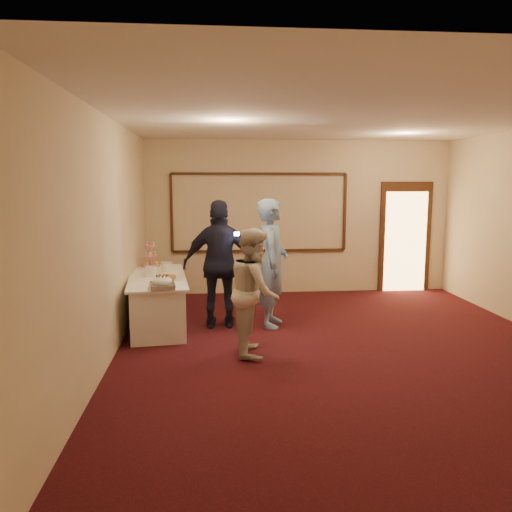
{
  "coord_description": "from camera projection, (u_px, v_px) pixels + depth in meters",
  "views": [
    {
      "loc": [
        -1.75,
        -6.22,
        2.21
      ],
      "look_at": [
        -1.11,
        0.78,
        1.15
      ],
      "focal_mm": 35.0,
      "sensor_mm": 36.0,
      "label": 1
    }
  ],
  "objects": [
    {
      "name": "floor",
      "position": [
        345.0,
        349.0,
        6.61
      ],
      "size": [
        7.0,
        7.0,
        0.0
      ],
      "primitive_type": "plane",
      "color": "black",
      "rests_on": "ground"
    },
    {
      "name": "room_walls",
      "position": [
        349.0,
        196.0,
        6.31
      ],
      "size": [
        6.04,
        7.04,
        3.02
      ],
      "color": "beige",
      "rests_on": "floor"
    },
    {
      "name": "wall_molding",
      "position": [
        259.0,
        213.0,
        9.72
      ],
      "size": [
        3.45,
        0.04,
        1.55
      ],
      "color": "#382410",
      "rests_on": "room_walls"
    },
    {
      "name": "doorway",
      "position": [
        405.0,
        238.0,
        10.05
      ],
      "size": [
        1.05,
        0.07,
        2.2
      ],
      "color": "#382410",
      "rests_on": "floor"
    },
    {
      "name": "buffet_table",
      "position": [
        158.0,
        300.0,
        7.69
      ],
      "size": [
        1.07,
        2.25,
        0.77
      ],
      "color": "white",
      "rests_on": "floor"
    },
    {
      "name": "pavlova_tray",
      "position": [
        162.0,
        283.0,
        6.77
      ],
      "size": [
        0.37,
        0.48,
        0.17
      ],
      "color": "silver",
      "rests_on": "buffet_table"
    },
    {
      "name": "cupcake_stand",
      "position": [
        150.0,
        257.0,
        8.46
      ],
      "size": [
        0.33,
        0.33,
        0.48
      ],
      "color": "#F26087",
      "rests_on": "buffet_table"
    },
    {
      "name": "plate_stack_a",
      "position": [
        151.0,
        272.0,
        7.59
      ],
      "size": [
        0.18,
        0.18,
        0.15
      ],
      "color": "white",
      "rests_on": "buffet_table"
    },
    {
      "name": "plate_stack_b",
      "position": [
        167.0,
        267.0,
        8.0
      ],
      "size": [
        0.18,
        0.18,
        0.15
      ],
      "color": "white",
      "rests_on": "buffet_table"
    },
    {
      "name": "tart",
      "position": [
        167.0,
        278.0,
        7.33
      ],
      "size": [
        0.31,
        0.31,
        0.06
      ],
      "color": "white",
      "rests_on": "buffet_table"
    },
    {
      "name": "man",
      "position": [
        272.0,
        263.0,
        7.56
      ],
      "size": [
        0.61,
        0.8,
        1.95
      ],
      "primitive_type": "imported",
      "rotation": [
        0.0,
        0.0,
        1.34
      ],
      "color": "#7495C5",
      "rests_on": "floor"
    },
    {
      "name": "woman",
      "position": [
        255.0,
        291.0,
        6.37
      ],
      "size": [
        0.65,
        0.82,
        1.63
      ],
      "primitive_type": "imported",
      "rotation": [
        0.0,
        0.0,
        1.53
      ],
      "color": "beige",
      "rests_on": "floor"
    },
    {
      "name": "guest",
      "position": [
        221.0,
        264.0,
        7.49
      ],
      "size": [
        1.16,
        0.53,
        1.94
      ],
      "primitive_type": "imported",
      "rotation": [
        0.0,
        0.0,
        3.09
      ],
      "color": "black",
      "rests_on": "floor"
    },
    {
      "name": "camera_flash",
      "position": [
        237.0,
        234.0,
        7.18
      ],
      "size": [
        0.07,
        0.04,
        0.05
      ],
      "primitive_type": "cube",
      "rotation": [
        0.0,
        0.0,
        0.05
      ],
      "color": "white",
      "rests_on": "guest"
    }
  ]
}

